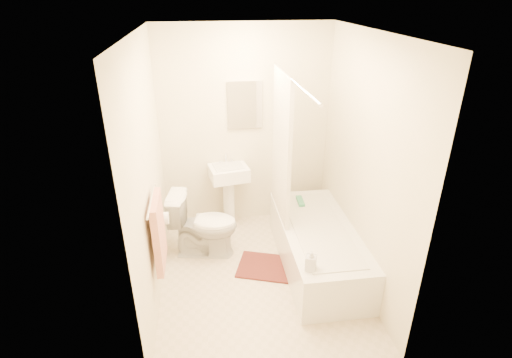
{
  "coord_description": "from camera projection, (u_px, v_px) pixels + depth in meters",
  "views": [
    {
      "loc": [
        -0.49,
        -3.29,
        2.71
      ],
      "look_at": [
        0.0,
        0.25,
        1.0
      ],
      "focal_mm": 28.0,
      "sensor_mm": 36.0,
      "label": 1
    }
  ],
  "objects": [
    {
      "name": "floor",
      "position": [
        259.0,
        275.0,
        4.17
      ],
      "size": [
        2.4,
        2.4,
        0.0
      ],
      "primitive_type": "plane",
      "color": "beige",
      "rests_on": "ground"
    },
    {
      "name": "ceiling",
      "position": [
        260.0,
        32.0,
        3.13
      ],
      "size": [
        2.4,
        2.4,
        0.0
      ],
      "primitive_type": "plane",
      "color": "white",
      "rests_on": "ground"
    },
    {
      "name": "wall_back",
      "position": [
        245.0,
        129.0,
        4.72
      ],
      "size": [
        2.0,
        0.02,
        2.4
      ],
      "primitive_type": "cube",
      "color": "beige",
      "rests_on": "ground"
    },
    {
      "name": "wall_left",
      "position": [
        148.0,
        177.0,
        3.53
      ],
      "size": [
        0.02,
        2.4,
        2.4
      ],
      "primitive_type": "cube",
      "color": "beige",
      "rests_on": "ground"
    },
    {
      "name": "wall_right",
      "position": [
        364.0,
        165.0,
        3.77
      ],
      "size": [
        0.02,
        2.4,
        2.4
      ],
      "primitive_type": "cube",
      "color": "beige",
      "rests_on": "ground"
    },
    {
      "name": "mirror",
      "position": [
        245.0,
        105.0,
        4.57
      ],
      "size": [
        0.4,
        0.03,
        0.55
      ],
      "primitive_type": "cube",
      "color": "white",
      "rests_on": "wall_back"
    },
    {
      "name": "curtain_rod",
      "position": [
        293.0,
        80.0,
        3.43
      ],
      "size": [
        0.03,
        1.7,
        0.03
      ],
      "primitive_type": "cylinder",
      "rotation": [
        1.57,
        0.0,
        0.0
      ],
      "color": "silver",
      "rests_on": "wall_back"
    },
    {
      "name": "shower_curtain",
      "position": [
        281.0,
        148.0,
        4.12
      ],
      "size": [
        0.04,
        0.8,
        1.55
      ],
      "primitive_type": "cube",
      "color": "silver",
      "rests_on": "curtain_rod"
    },
    {
      "name": "towel_bar",
      "position": [
        151.0,
        201.0,
        3.35
      ],
      "size": [
        0.02,
        0.6,
        0.02
      ],
      "primitive_type": "cylinder",
      "rotation": [
        1.57,
        0.0,
        0.0
      ],
      "color": "silver",
      "rests_on": "wall_left"
    },
    {
      "name": "towel",
      "position": [
        159.0,
        232.0,
        3.49
      ],
      "size": [
        0.06,
        0.45,
        0.66
      ],
      "primitive_type": "cube",
      "color": "#CC7266",
      "rests_on": "towel_bar"
    },
    {
      "name": "toilet_paper",
      "position": [
        163.0,
        218.0,
        3.86
      ],
      "size": [
        0.11,
        0.12,
        0.12
      ],
      "primitive_type": "cylinder",
      "rotation": [
        0.0,
        1.57,
        0.0
      ],
      "color": "white",
      "rests_on": "wall_left"
    },
    {
      "name": "toilet",
      "position": [
        204.0,
        225.0,
        4.38
      ],
      "size": [
        0.8,
        0.54,
        0.73
      ],
      "primitive_type": "imported",
      "rotation": [
        0.0,
        0.0,
        1.4
      ],
      "color": "white",
      "rests_on": "floor"
    },
    {
      "name": "sink",
      "position": [
        229.0,
        193.0,
        4.9
      ],
      "size": [
        0.5,
        0.43,
        0.87
      ],
      "primitive_type": null,
      "rotation": [
        0.0,
        0.0,
        0.17
      ],
      "color": "white",
      "rests_on": "floor"
    },
    {
      "name": "bathtub",
      "position": [
        317.0,
        246.0,
        4.24
      ],
      "size": [
        0.73,
        1.66,
        0.47
      ],
      "primitive_type": null,
      "color": "white",
      "rests_on": "floor"
    },
    {
      "name": "bath_mat",
      "position": [
        267.0,
        267.0,
        4.28
      ],
      "size": [
        0.72,
        0.62,
        0.02
      ],
      "primitive_type": "cube",
      "rotation": [
        0.0,
        0.0,
        -0.32
      ],
      "color": "#53271D",
      "rests_on": "floor"
    },
    {
      "name": "soap_bottle",
      "position": [
        311.0,
        260.0,
        3.48
      ],
      "size": [
        0.12,
        0.12,
        0.2
      ],
      "primitive_type": "imported",
      "rotation": [
        0.0,
        0.0,
        -0.4
      ],
      "color": "silver",
      "rests_on": "bathtub"
    },
    {
      "name": "scrub_brush",
      "position": [
        300.0,
        201.0,
        4.6
      ],
      "size": [
        0.08,
        0.22,
        0.04
      ],
      "primitive_type": "cube",
      "rotation": [
        0.0,
        0.0,
        -0.05
      ],
      "color": "#3D996A",
      "rests_on": "bathtub"
    }
  ]
}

